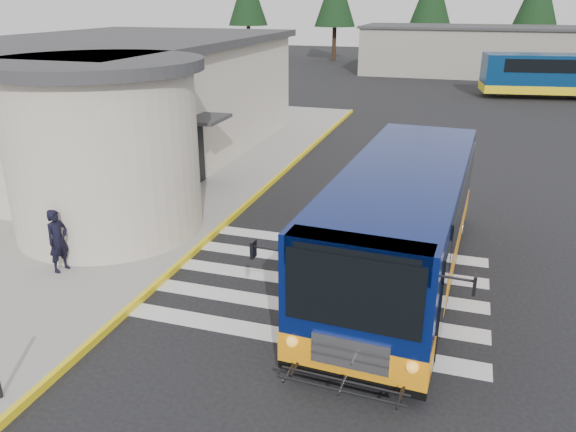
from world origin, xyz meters
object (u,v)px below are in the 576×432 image
(pedestrian_a, at_px, (58,241))
(transit_bus, at_px, (400,228))
(pedestrian_b, at_px, (93,217))
(far_bus_a, at_px, (557,74))

(pedestrian_a, bearing_deg, transit_bus, -63.01)
(pedestrian_b, bearing_deg, pedestrian_a, -4.95)
(far_bus_a, bearing_deg, pedestrian_b, 145.70)
(transit_bus, height_order, far_bus_a, far_bus_a)
(transit_bus, xyz_separation_m, far_bus_a, (6.87, 30.33, 0.28))
(pedestrian_a, relative_size, far_bus_a, 0.16)
(far_bus_a, bearing_deg, pedestrian_a, 147.19)
(pedestrian_b, distance_m, far_bus_a, 34.39)
(transit_bus, xyz_separation_m, pedestrian_b, (-8.13, -0.61, -0.45))
(transit_bus, bearing_deg, pedestrian_b, -172.81)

